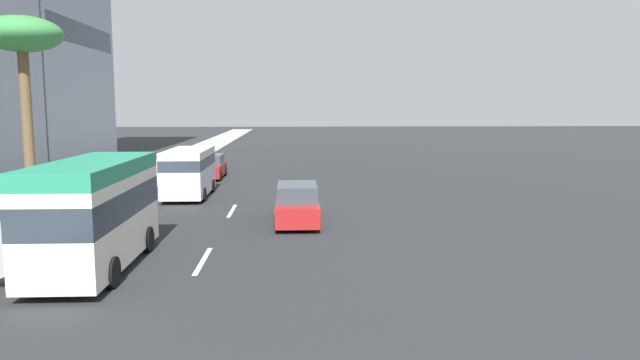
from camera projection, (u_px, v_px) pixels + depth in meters
ground_plane at (246, 187)px, 34.48m from camera, size 198.00×198.00×0.00m
sidewalk_right at (125, 186)px, 34.15m from camera, size 162.00×3.94×0.15m
lane_stripe_mid at (203, 261)px, 18.09m from camera, size 3.20×0.16×0.01m
lane_stripe_far at (232, 211)px, 26.65m from camera, size 3.20×0.16×0.01m
car_lead at (210, 167)px, 38.64m from camera, size 4.24×1.84×1.55m
van_second at (189, 170)px, 30.56m from camera, size 5.39×2.17×2.51m
minibus_third at (95, 210)px, 17.04m from camera, size 6.59×2.28×3.20m
car_fourth at (297, 204)px, 23.84m from camera, size 4.60×1.80×1.63m
pedestrian_near_lamp at (98, 188)px, 26.66m from camera, size 0.38×0.38×1.59m
palm_tree at (22, 42)px, 23.54m from camera, size 3.19×3.19×8.22m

